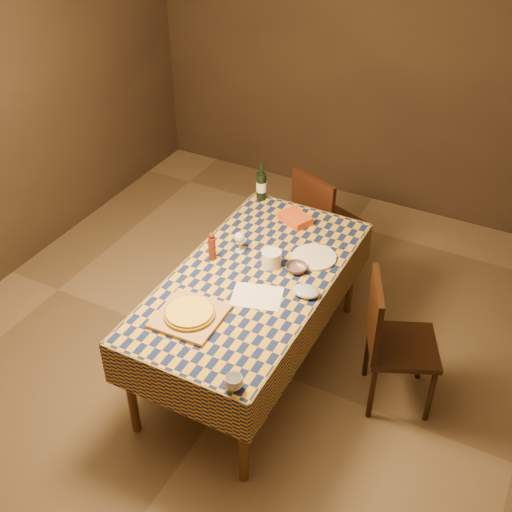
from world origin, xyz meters
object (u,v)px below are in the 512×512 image
object	(u,v)px
dining_table	(252,286)
pizza	(189,313)
wine_bottle	(261,186)
chair_right	(390,337)
white_plate	(314,257)
bowl	(296,268)
chair_far	(322,219)
cutting_board	(190,316)

from	to	relation	value
dining_table	pizza	size ratio (longest dim) A/B	4.80
wine_bottle	chair_right	distance (m)	1.50
white_plate	dining_table	bearing A→B (deg)	-126.36
chair_right	white_plate	bearing A→B (deg)	160.71
wine_bottle	white_plate	bearing A→B (deg)	-38.07
bowl	chair_right	size ratio (longest dim) A/B	0.15
bowl	white_plate	world-z (taller)	bowl
pizza	chair_far	xyz separation A→B (m)	(0.13, 1.68, -0.28)
dining_table	wine_bottle	xyz separation A→B (m)	(-0.38, 0.86, 0.19)
cutting_board	wine_bottle	distance (m)	1.39
pizza	white_plate	bearing A→B (deg)	64.83
bowl	chair_right	bearing A→B (deg)	-3.65
wine_bottle	white_plate	world-z (taller)	wine_bottle
bowl	wine_bottle	size ratio (longest dim) A/B	0.46
cutting_board	white_plate	size ratio (longest dim) A/B	1.27
cutting_board	chair_right	size ratio (longest dim) A/B	0.40
dining_table	white_plate	world-z (taller)	white_plate
white_plate	chair_far	bearing A→B (deg)	108.42
dining_table	pizza	bearing A→B (deg)	-105.68
dining_table	white_plate	distance (m)	0.45
wine_bottle	white_plate	xyz separation A→B (m)	(0.64, -0.50, -0.10)
dining_table	chair_right	world-z (taller)	chair_right
pizza	chair_right	size ratio (longest dim) A/B	0.41
bowl	white_plate	size ratio (longest dim) A/B	0.47
dining_table	chair_right	distance (m)	0.91
cutting_board	wine_bottle	size ratio (longest dim) A/B	1.24
cutting_board	white_plate	bearing A→B (deg)	64.83
bowl	pizza	bearing A→B (deg)	-117.55
bowl	dining_table	bearing A→B (deg)	-139.76
dining_table	chair_far	distance (m)	1.19
cutting_board	pizza	xyz separation A→B (m)	(0.00, 0.00, 0.03)
dining_table	chair_far	size ratio (longest dim) A/B	1.98
dining_table	chair_right	bearing A→B (deg)	9.13
cutting_board	pizza	size ratio (longest dim) A/B	0.96
pizza	dining_table	bearing A→B (deg)	74.32
cutting_board	bowl	bearing A→B (deg)	62.45
pizza	cutting_board	bearing A→B (deg)	0.00
dining_table	bowl	xyz separation A→B (m)	(0.22, 0.18, 0.10)
dining_table	wine_bottle	bearing A→B (deg)	113.79
dining_table	chair_right	xyz separation A→B (m)	(0.88, 0.14, -0.17)
dining_table	cutting_board	size ratio (longest dim) A/B	5.00
pizza	wine_bottle	bearing A→B (deg)	99.91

